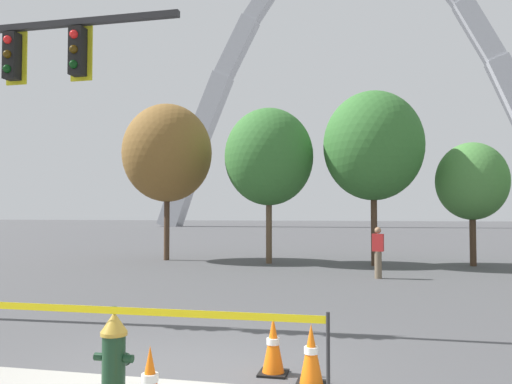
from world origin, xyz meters
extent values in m
plane|color=#474749|center=(0.00, 0.00, 0.00)|extent=(240.00, 240.00, 0.00)
cylinder|color=#14331E|center=(-0.48, -0.84, 0.36)|extent=(0.26, 0.26, 0.62)
cylinder|color=#A8842D|center=(-0.48, -0.84, 0.69)|extent=(0.30, 0.30, 0.04)
cone|color=#A8842D|center=(-0.48, -0.84, 0.82)|extent=(0.30, 0.30, 0.22)
cylinder|color=black|center=(-0.48, -0.84, 0.96)|extent=(0.06, 0.06, 0.06)
cylinder|color=#14331E|center=(-0.66, -0.84, 0.42)|extent=(0.10, 0.09, 0.09)
cylinder|color=#14331E|center=(-0.30, -0.84, 0.42)|extent=(0.10, 0.09, 0.09)
cylinder|color=#14331E|center=(-0.48, -0.64, 0.33)|extent=(0.13, 0.14, 0.13)
cylinder|color=black|center=(-0.48, -0.56, 0.33)|extent=(0.15, 0.03, 0.15)
cylinder|color=#232326|center=(1.91, -0.91, 0.52)|extent=(0.04, 0.04, 1.04)
cube|color=yellow|center=(-0.67, -0.90, 0.96)|extent=(5.15, 0.02, 0.08)
cube|color=black|center=(1.64, -0.02, 0.01)|extent=(0.36, 0.36, 0.03)
cone|color=orange|center=(1.64, -0.02, 0.38)|extent=(0.28, 0.28, 0.70)
cylinder|color=white|center=(1.64, -0.02, 0.42)|extent=(0.17, 0.17, 0.08)
cone|color=orange|center=(0.20, -1.39, 0.38)|extent=(0.28, 0.28, 0.70)
cylinder|color=white|center=(0.20, -1.39, 0.42)|extent=(0.17, 0.17, 0.08)
cube|color=black|center=(1.12, 0.30, 0.01)|extent=(0.36, 0.36, 0.03)
cone|color=orange|center=(1.12, 0.30, 0.38)|extent=(0.28, 0.28, 0.70)
cylinder|color=white|center=(1.12, 0.30, 0.42)|extent=(0.17, 0.17, 0.08)
cube|color=#232326|center=(-4.08, 2.39, 5.60)|extent=(6.20, 0.12, 0.12)
cube|color=black|center=(-4.38, 2.39, 5.05)|extent=(0.26, 0.24, 0.90)
cube|color=gold|center=(-4.38, 2.53, 5.05)|extent=(0.44, 0.03, 1.04)
sphere|color=red|center=(-4.38, 2.26, 5.33)|extent=(0.16, 0.16, 0.16)
sphere|color=#392706|center=(-4.38, 2.26, 5.05)|extent=(0.16, 0.16, 0.16)
sphere|color=black|center=(-4.38, 2.26, 4.77)|extent=(0.16, 0.16, 0.16)
cube|color=black|center=(-2.98, 2.39, 5.05)|extent=(0.26, 0.24, 0.90)
cube|color=gold|center=(-2.98, 2.53, 5.05)|extent=(0.44, 0.03, 1.04)
sphere|color=red|center=(-2.98, 2.26, 5.33)|extent=(0.16, 0.16, 0.16)
sphere|color=#392706|center=(-2.98, 2.26, 5.05)|extent=(0.16, 0.16, 0.16)
sphere|color=black|center=(-2.98, 2.26, 4.77)|extent=(0.16, 0.16, 0.16)
cube|color=#B2B5BC|center=(-24.50, 65.38, 5.95)|extent=(6.89, 2.94, 12.94)
cube|color=#B2B5BC|center=(-20.42, 65.38, 16.85)|extent=(6.60, 2.68, 11.02)
cube|color=#B2B5BC|center=(-16.34, 65.38, 25.76)|extent=(6.28, 2.42, 9.12)
cube|color=#B2B5BC|center=(16.34, 65.38, 25.76)|extent=(6.28, 2.42, 9.12)
cylinder|color=#473323|center=(-6.25, 14.77, 1.44)|extent=(0.24, 0.24, 2.89)
ellipsoid|color=brown|center=(-6.25, 14.77, 4.62)|extent=(3.85, 3.85, 4.24)
cylinder|color=brown|center=(-1.67, 14.31, 1.34)|extent=(0.24, 0.24, 2.69)
ellipsoid|color=#336B2D|center=(-1.67, 14.31, 4.30)|extent=(3.58, 3.58, 3.94)
cylinder|color=#473323|center=(2.46, 14.34, 1.45)|extent=(0.24, 0.24, 2.90)
ellipsoid|color=#336B2D|center=(2.46, 14.34, 4.64)|extent=(3.87, 3.87, 4.25)
cylinder|color=#473323|center=(6.14, 14.96, 1.02)|extent=(0.24, 0.24, 2.03)
ellipsoid|color=#427A38|center=(6.14, 14.96, 3.25)|extent=(2.71, 2.71, 2.98)
cylinder|color=brown|center=(2.55, 10.36, 0.42)|extent=(0.22, 0.22, 0.84)
cube|color=#B22323|center=(2.55, 10.36, 1.11)|extent=(0.37, 0.26, 0.54)
sphere|color=#936B4C|center=(2.55, 10.36, 1.49)|extent=(0.20, 0.20, 0.20)
camera|label=1|loc=(2.34, -6.23, 2.05)|focal=36.44mm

